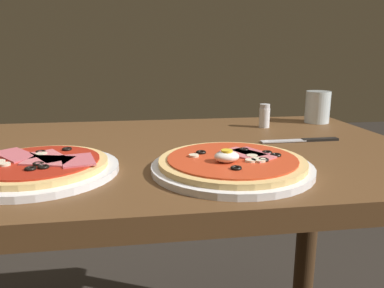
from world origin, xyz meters
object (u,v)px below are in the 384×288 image
(pizza_across_left, at_px, (39,167))
(knife, at_px, (305,140))
(water_glass_near, at_px, (317,109))
(dining_table, at_px, (148,202))
(salt_shaker, at_px, (264,116))
(pizza_foreground, at_px, (232,164))

(pizza_across_left, relative_size, knife, 1.44)
(pizza_across_left, relative_size, water_glass_near, 2.94)
(pizza_across_left, xyz_separation_m, water_glass_near, (0.72, 0.40, 0.03))
(dining_table, height_order, salt_shaker, salt_shaker)
(water_glass_near, relative_size, salt_shaker, 1.42)
(pizza_across_left, height_order, salt_shaker, salt_shaker)
(pizza_foreground, bearing_deg, water_glass_near, 48.87)
(knife, height_order, salt_shaker, salt_shaker)
(pizza_foreground, bearing_deg, knife, 40.57)
(pizza_foreground, distance_m, pizza_across_left, 0.35)
(pizza_foreground, height_order, salt_shaker, salt_shaker)
(dining_table, relative_size, pizza_across_left, 4.37)
(pizza_foreground, bearing_deg, pizza_across_left, 174.30)
(dining_table, xyz_separation_m, pizza_across_left, (-0.19, -0.15, 0.14))
(dining_table, relative_size, pizza_foreground, 4.17)
(water_glass_near, bearing_deg, salt_shaker, -164.68)
(dining_table, height_order, pizza_across_left, pizza_across_left)
(pizza_foreground, bearing_deg, dining_table, 128.89)
(pizza_foreground, bearing_deg, salt_shaker, 63.26)
(water_glass_near, distance_m, knife, 0.27)
(pizza_foreground, relative_size, salt_shaker, 4.39)
(dining_table, distance_m, water_glass_near, 0.61)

